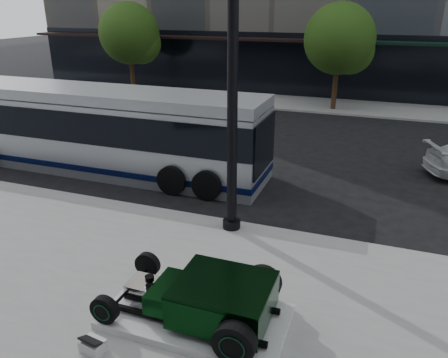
% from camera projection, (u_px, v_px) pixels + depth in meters
% --- Properties ---
extents(ground, '(120.00, 120.00, 0.00)m').
position_uv_depth(ground, '(249.00, 195.00, 13.88)').
color(ground, black).
rests_on(ground, ground).
extents(sidewalk_far, '(70.00, 4.00, 0.12)m').
position_uv_depth(sidewalk_far, '(318.00, 105.00, 26.05)').
color(sidewalk_far, gray).
rests_on(sidewalk_far, ground).
extents(street_trees, '(29.80, 3.80, 5.70)m').
position_uv_depth(street_trees, '(342.00, 42.00, 23.49)').
color(street_trees, black).
rests_on(street_trees, sidewalk_far).
extents(display_plinth, '(3.40, 1.80, 0.15)m').
position_uv_depth(display_plinth, '(196.00, 317.00, 8.21)').
color(display_plinth, silver).
rests_on(display_plinth, sidewalk_near).
extents(hot_rod, '(3.22, 2.00, 0.81)m').
position_uv_depth(hot_rod, '(212.00, 298.00, 7.92)').
color(hot_rod, black).
rests_on(hot_rod, display_plinth).
extents(info_plaque, '(0.44, 0.35, 0.31)m').
position_uv_depth(info_plaque, '(93.00, 345.00, 7.45)').
color(info_plaque, silver).
rests_on(info_plaque, sidewalk_near).
extents(lamppost, '(0.47, 0.47, 8.53)m').
position_uv_depth(lamppost, '(233.00, 78.00, 10.17)').
color(lamppost, black).
rests_on(lamppost, sidewalk_near).
extents(transit_bus, '(12.12, 2.88, 2.92)m').
position_uv_depth(transit_bus, '(102.00, 129.00, 15.64)').
color(transit_bus, '#AAAEB4').
rests_on(transit_bus, ground).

